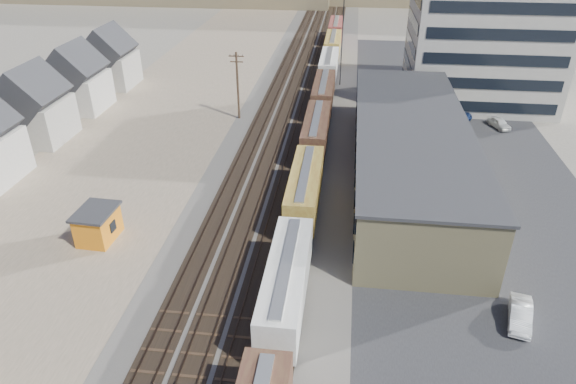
# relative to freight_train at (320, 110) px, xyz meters

# --- Properties ---
(ground) EXTENTS (300.00, 300.00, 0.00)m
(ground) POSITION_rel_freight_train_xyz_m (-3.80, -39.48, -2.79)
(ground) COLOR #6B6356
(ground) RESTS_ON ground
(ballast_bed) EXTENTS (18.00, 200.00, 0.06)m
(ballast_bed) POSITION_rel_freight_train_xyz_m (-3.80, 10.52, -2.76)
(ballast_bed) COLOR #4C4742
(ballast_bed) RESTS_ON ground
(dirt_yard) EXTENTS (24.00, 180.00, 0.03)m
(dirt_yard) POSITION_rel_freight_train_xyz_m (-23.80, 0.52, -2.78)
(dirt_yard) COLOR #72654E
(dirt_yard) RESTS_ON ground
(asphalt_lot) EXTENTS (26.00, 120.00, 0.04)m
(asphalt_lot) POSITION_rel_freight_train_xyz_m (18.20, -4.48, -2.77)
(asphalt_lot) COLOR #232326
(asphalt_lot) RESTS_ON ground
(rail_tracks) EXTENTS (11.40, 200.00, 0.24)m
(rail_tracks) POSITION_rel_freight_train_xyz_m (-4.35, 10.52, -2.68)
(rail_tracks) COLOR black
(rail_tracks) RESTS_ON ground
(freight_train) EXTENTS (3.00, 119.74, 4.46)m
(freight_train) POSITION_rel_freight_train_xyz_m (0.00, 0.00, 0.00)
(freight_train) COLOR black
(freight_train) RESTS_ON ground
(warehouse) EXTENTS (12.40, 40.40, 7.25)m
(warehouse) POSITION_rel_freight_train_xyz_m (11.18, -14.48, 0.86)
(warehouse) COLOR tan
(warehouse) RESTS_ON ground
(office_tower) EXTENTS (22.60, 18.60, 18.45)m
(office_tower) POSITION_rel_freight_train_xyz_m (24.15, 15.47, 6.47)
(office_tower) COLOR #9E998E
(office_tower) RESTS_ON ground
(utility_pole_north) EXTENTS (2.20, 0.32, 10.00)m
(utility_pole_north) POSITION_rel_freight_train_xyz_m (-12.30, 2.52, 2.50)
(utility_pole_north) COLOR #382619
(utility_pole_north) RESTS_ON ground
(radio_mast) EXTENTS (1.20, 0.16, 18.00)m
(radio_mast) POSITION_rel_freight_train_xyz_m (2.20, 20.52, 6.33)
(radio_mast) COLOR black
(radio_mast) RESTS_ON ground
(townhouse_row) EXTENTS (8.15, 68.16, 10.47)m
(townhouse_row) POSITION_rel_freight_train_xyz_m (-37.80, -14.48, 1.54)
(townhouse_row) COLOR #B7B2A8
(townhouse_row) RESTS_ON ground
(maintenance_shed) EXTENTS (3.62, 4.57, 3.23)m
(maintenance_shed) POSITION_rel_freight_train_xyz_m (-19.17, -30.30, -1.14)
(maintenance_shed) COLOR orange
(maintenance_shed) RESTS_ON ground
(parked_car_white) EXTENTS (2.64, 4.76, 1.49)m
(parked_car_white) POSITION_rel_freight_train_xyz_m (18.12, -37.11, -2.05)
(parked_car_white) COLOR silver
(parked_car_white) RESTS_ON ground
(parked_car_blue) EXTENTS (3.66, 5.53, 1.41)m
(parked_car_blue) POSITION_rel_freight_train_xyz_m (20.68, 7.21, -2.09)
(parked_car_blue) COLOR navy
(parked_car_blue) RESTS_ON ground
(parked_car_far) EXTENTS (3.11, 4.48, 1.42)m
(parked_car_far) POSITION_rel_freight_train_xyz_m (25.70, 3.48, -2.09)
(parked_car_far) COLOR silver
(parked_car_far) RESTS_ON ground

